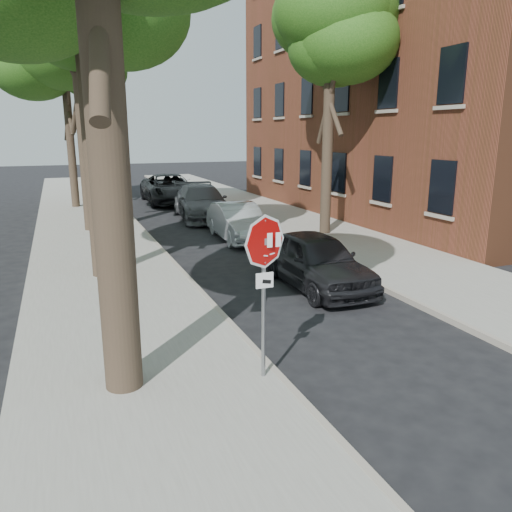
{
  "coord_description": "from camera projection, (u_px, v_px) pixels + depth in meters",
  "views": [
    {
      "loc": [
        -3.48,
        -6.72,
        3.89
      ],
      "look_at": [
        -0.75,
        0.2,
        2.05
      ],
      "focal_mm": 35.0,
      "sensor_mm": 36.0,
      "label": 1
    }
  ],
  "objects": [
    {
      "name": "apartment_building",
      "position": [
        435.0,
        52.0,
        24.03
      ],
      "size": [
        12.2,
        20.2,
        15.3
      ],
      "color": "brown",
      "rests_on": "ground"
    },
    {
      "name": "car_b",
      "position": [
        238.0,
        222.0,
        18.45
      ],
      "size": [
        1.6,
        4.19,
        1.36
      ],
      "primitive_type": "imported",
      "rotation": [
        0.0,
        0.0,
        -0.04
      ],
      "color": "#ACAFB4",
      "rests_on": "ground"
    },
    {
      "name": "stop_sign",
      "position": [
        264.0,
        266.0,
        7.5
      ],
      "size": [
        0.76,
        0.34,
        2.61
      ],
      "color": "gray",
      "rests_on": "sidewalk_left"
    },
    {
      "name": "sidewalk_left",
      "position": [
        92.0,
        241.0,
        18.17
      ],
      "size": [
        4.0,
        55.0,
        0.12
      ],
      "primitive_type": "cube",
      "color": "gray",
      "rests_on": "ground"
    },
    {
      "name": "car_d",
      "position": [
        170.0,
        189.0,
        28.15
      ],
      "size": [
        2.83,
        5.87,
        1.61
      ],
      "primitive_type": "imported",
      "rotation": [
        0.0,
        0.0,
        -0.03
      ],
      "color": "black",
      "rests_on": "ground"
    },
    {
      "name": "ground",
      "position": [
        302.0,
        375.0,
        8.24
      ],
      "size": [
        120.0,
        120.0,
        0.0
      ],
      "primitive_type": "plane",
      "color": "black",
      "rests_on": "ground"
    },
    {
      "name": "curb_left",
      "position": [
        149.0,
        236.0,
        18.9
      ],
      "size": [
        0.12,
        55.0,
        0.13
      ],
      "primitive_type": "cube",
      "color": "#9E9384",
      "rests_on": "ground"
    },
    {
      "name": "sidewalk_right",
      "position": [
        301.0,
        225.0,
        21.2
      ],
      "size": [
        4.0,
        55.0,
        0.12
      ],
      "primitive_type": "cube",
      "color": "gray",
      "rests_on": "ground"
    },
    {
      "name": "car_c",
      "position": [
        202.0,
        202.0,
        22.96
      ],
      "size": [
        2.67,
        5.49,
        1.54
      ],
      "primitive_type": "imported",
      "rotation": [
        0.0,
        0.0,
        -0.1
      ],
      "color": "#47484B",
      "rests_on": "ground"
    },
    {
      "name": "tree_far",
      "position": [
        63.0,
        63.0,
        24.59
      ],
      "size": [
        5.29,
        4.91,
        9.33
      ],
      "color": "black",
      "rests_on": "sidewalk_left"
    },
    {
      "name": "car_a",
      "position": [
        316.0,
        260.0,
        12.78
      ],
      "size": [
        1.69,
        4.19,
        1.43
      ],
      "primitive_type": "imported",
      "rotation": [
        0.0,
        0.0,
        -0.0
      ],
      "color": "black",
      "rests_on": "ground"
    },
    {
      "name": "tree_right",
      "position": [
        329.0,
        37.0,
        17.77
      ],
      "size": [
        5.29,
        4.91,
        9.33
      ],
      "color": "black",
      "rests_on": "sidewalk_right"
    },
    {
      "name": "curb_right",
      "position": [
        257.0,
        228.0,
        20.47
      ],
      "size": [
        0.12,
        55.0,
        0.13
      ],
      "primitive_type": "cube",
      "color": "#9E9384",
      "rests_on": "ground"
    },
    {
      "name": "tree_mid_b",
      "position": [
        73.0,
        17.0,
        18.2
      ],
      "size": [
        5.88,
        5.46,
        10.36
      ],
      "color": "black",
      "rests_on": "sidewalk_left"
    }
  ]
}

